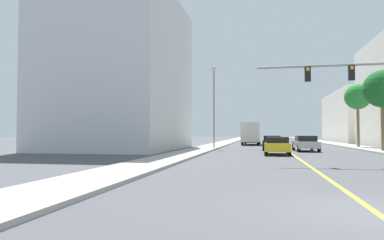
{
  "coord_description": "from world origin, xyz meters",
  "views": [
    {
      "loc": [
        -2.45,
        -8.36,
        1.74
      ],
      "look_at": [
        -8.4,
        21.77,
        2.84
      ],
      "focal_mm": 32.85,
      "sensor_mm": 36.0,
      "label": 1
    }
  ],
  "objects_px": {
    "traffic_signal_mast": "(384,83)",
    "palm_mid": "(383,89)",
    "car_blue": "(252,138)",
    "car_silver": "(306,143)",
    "palm_far": "(358,97)",
    "street_lamp": "(214,103)",
    "delivery_truck": "(251,133)",
    "car_black": "(272,143)",
    "car_yellow": "(277,145)"
  },
  "relations": [
    {
      "from": "palm_far",
      "to": "car_silver",
      "type": "height_order",
      "value": "palm_far"
    },
    {
      "from": "car_yellow",
      "to": "delivery_truck",
      "type": "distance_m",
      "value": 22.47
    },
    {
      "from": "traffic_signal_mast",
      "to": "delivery_truck",
      "type": "relative_size",
      "value": 1.21
    },
    {
      "from": "palm_mid",
      "to": "palm_far",
      "type": "xyz_separation_m",
      "value": [
        0.09,
        8.67,
        0.16
      ]
    },
    {
      "from": "car_blue",
      "to": "delivery_truck",
      "type": "bearing_deg",
      "value": -91.36
    },
    {
      "from": "car_blue",
      "to": "car_silver",
      "type": "bearing_deg",
      "value": -80.65
    },
    {
      "from": "street_lamp",
      "to": "car_silver",
      "type": "height_order",
      "value": "street_lamp"
    },
    {
      "from": "traffic_signal_mast",
      "to": "palm_far",
      "type": "bearing_deg",
      "value": 79.24
    },
    {
      "from": "traffic_signal_mast",
      "to": "palm_mid",
      "type": "distance_m",
      "value": 13.65
    },
    {
      "from": "traffic_signal_mast",
      "to": "car_blue",
      "type": "xyz_separation_m",
      "value": [
        -8.19,
        41.23,
        -3.72
      ]
    },
    {
      "from": "delivery_truck",
      "to": "palm_mid",
      "type": "bearing_deg",
      "value": -53.25
    },
    {
      "from": "car_yellow",
      "to": "car_silver",
      "type": "xyz_separation_m",
      "value": [
        2.81,
        5.7,
        0.01
      ]
    },
    {
      "from": "car_yellow",
      "to": "traffic_signal_mast",
      "type": "bearing_deg",
      "value": -53.38
    },
    {
      "from": "delivery_truck",
      "to": "street_lamp",
      "type": "bearing_deg",
      "value": -103.62
    },
    {
      "from": "traffic_signal_mast",
      "to": "palm_far",
      "type": "relative_size",
      "value": 1.42
    },
    {
      "from": "car_silver",
      "to": "delivery_truck",
      "type": "bearing_deg",
      "value": 105.62
    },
    {
      "from": "palm_far",
      "to": "delivery_truck",
      "type": "bearing_deg",
      "value": 145.35
    },
    {
      "from": "car_blue",
      "to": "car_silver",
      "type": "height_order",
      "value": "car_silver"
    },
    {
      "from": "palm_mid",
      "to": "car_blue",
      "type": "relative_size",
      "value": 1.69
    },
    {
      "from": "car_yellow",
      "to": "car_silver",
      "type": "bearing_deg",
      "value": 65.69
    },
    {
      "from": "street_lamp",
      "to": "car_black",
      "type": "bearing_deg",
      "value": -17.43
    },
    {
      "from": "palm_far",
      "to": "delivery_truck",
      "type": "xyz_separation_m",
      "value": [
        -12.16,
        8.4,
        -4.08
      ]
    },
    {
      "from": "traffic_signal_mast",
      "to": "palm_far",
      "type": "distance_m",
      "value": 22.08
    },
    {
      "from": "palm_mid",
      "to": "car_silver",
      "type": "relative_size",
      "value": 1.57
    },
    {
      "from": "street_lamp",
      "to": "palm_far",
      "type": "height_order",
      "value": "street_lamp"
    },
    {
      "from": "traffic_signal_mast",
      "to": "car_silver",
      "type": "relative_size",
      "value": 2.21
    },
    {
      "from": "car_blue",
      "to": "car_silver",
      "type": "relative_size",
      "value": 0.93
    },
    {
      "from": "car_blue",
      "to": "car_black",
      "type": "xyz_separation_m",
      "value": [
        2.61,
        -26.33,
        0.02
      ]
    },
    {
      "from": "street_lamp",
      "to": "delivery_truck",
      "type": "relative_size",
      "value": 1.04
    },
    {
      "from": "car_blue",
      "to": "car_black",
      "type": "height_order",
      "value": "car_black"
    },
    {
      "from": "car_blue",
      "to": "street_lamp",
      "type": "bearing_deg",
      "value": -100.12
    },
    {
      "from": "palm_far",
      "to": "delivery_truck",
      "type": "relative_size",
      "value": 0.85
    },
    {
      "from": "car_silver",
      "to": "car_blue",
      "type": "bearing_deg",
      "value": 98.79
    },
    {
      "from": "car_yellow",
      "to": "car_black",
      "type": "height_order",
      "value": "car_black"
    },
    {
      "from": "street_lamp",
      "to": "car_yellow",
      "type": "height_order",
      "value": "street_lamp"
    },
    {
      "from": "palm_mid",
      "to": "car_yellow",
      "type": "bearing_deg",
      "value": -150.92
    },
    {
      "from": "car_black",
      "to": "delivery_truck",
      "type": "distance_m",
      "value": 15.38
    },
    {
      "from": "car_blue",
      "to": "car_yellow",
      "type": "xyz_separation_m",
      "value": [
        2.82,
        -33.46,
        0.01
      ]
    },
    {
      "from": "traffic_signal_mast",
      "to": "car_silver",
      "type": "xyz_separation_m",
      "value": [
        -2.56,
        13.47,
        -3.71
      ]
    },
    {
      "from": "street_lamp",
      "to": "palm_mid",
      "type": "distance_m",
      "value": 16.12
    },
    {
      "from": "traffic_signal_mast",
      "to": "car_black",
      "type": "xyz_separation_m",
      "value": [
        -5.58,
        14.9,
        -3.71
      ]
    },
    {
      "from": "car_yellow",
      "to": "car_silver",
      "type": "height_order",
      "value": "car_silver"
    },
    {
      "from": "palm_mid",
      "to": "car_blue",
      "type": "height_order",
      "value": "palm_mid"
    },
    {
      "from": "traffic_signal_mast",
      "to": "palm_mid",
      "type": "bearing_deg",
      "value": 72.8
    },
    {
      "from": "traffic_signal_mast",
      "to": "street_lamp",
      "type": "relative_size",
      "value": 1.17
    },
    {
      "from": "palm_far",
      "to": "palm_mid",
      "type": "bearing_deg",
      "value": -90.61
    },
    {
      "from": "car_yellow",
      "to": "delivery_truck",
      "type": "relative_size",
      "value": 0.55
    },
    {
      "from": "traffic_signal_mast",
      "to": "car_yellow",
      "type": "xyz_separation_m",
      "value": [
        -5.37,
        7.77,
        -3.72
      ]
    },
    {
      "from": "traffic_signal_mast",
      "to": "car_blue",
      "type": "distance_m",
      "value": 42.2
    },
    {
      "from": "car_yellow",
      "to": "car_black",
      "type": "xyz_separation_m",
      "value": [
        -0.21,
        7.14,
        0.01
      ]
    }
  ]
}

